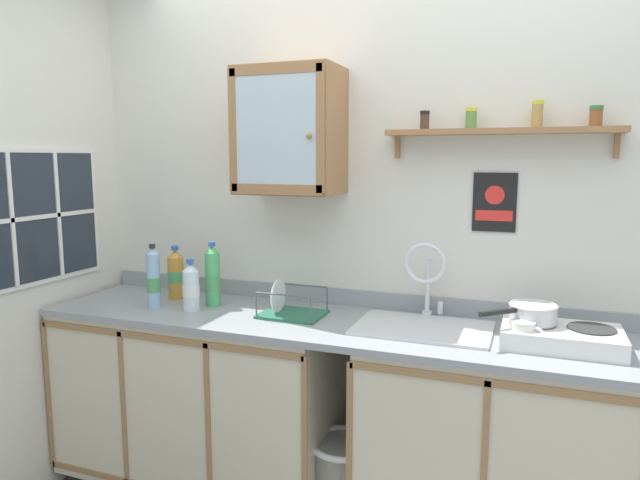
# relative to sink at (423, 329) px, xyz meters

# --- Properties ---
(back_wall) EXTENTS (3.73, 0.07, 2.61)m
(back_wall) POSITION_rel_sink_xyz_m (-0.22, 0.28, 0.40)
(back_wall) COLOR silver
(back_wall) RESTS_ON ground
(lower_cabinet_run) EXTENTS (1.38, 0.60, 0.89)m
(lower_cabinet_run) POSITION_rel_sink_xyz_m (-1.09, -0.04, -0.47)
(lower_cabinet_run) COLOR black
(lower_cabinet_run) RESTS_ON ground
(lower_cabinet_run_right) EXTENTS (1.56, 0.60, 0.89)m
(lower_cabinet_run_right) POSITION_rel_sink_xyz_m (0.55, -0.04, -0.47)
(lower_cabinet_run_right) COLOR black
(lower_cabinet_run_right) RESTS_ON ground
(countertop) EXTENTS (3.09, 0.62, 0.03)m
(countertop) POSITION_rel_sink_xyz_m (-0.22, -0.04, -0.01)
(countertop) COLOR gray
(countertop) RESTS_ON lower_cabinet_run
(backsplash) EXTENTS (3.09, 0.02, 0.08)m
(backsplash) POSITION_rel_sink_xyz_m (-0.22, 0.25, 0.05)
(backsplash) COLOR gray
(backsplash) RESTS_ON countertop
(sink) EXTENTS (0.56, 0.42, 0.46)m
(sink) POSITION_rel_sink_xyz_m (0.00, 0.00, 0.00)
(sink) COLOR silver
(sink) RESTS_ON countertop
(hot_plate_stove) EXTENTS (0.44, 0.29, 0.08)m
(hot_plate_stove) POSITION_rel_sink_xyz_m (0.54, -0.05, 0.04)
(hot_plate_stove) COLOR silver
(hot_plate_stove) RESTS_ON countertop
(saucepan) EXTENTS (0.29, 0.28, 0.07)m
(saucepan) POSITION_rel_sink_xyz_m (0.43, -0.03, 0.12)
(saucepan) COLOR silver
(saucepan) RESTS_ON hot_plate_stove
(bottle_water_blue_0) EXTENTS (0.07, 0.07, 0.31)m
(bottle_water_blue_0) POSITION_rel_sink_xyz_m (-1.28, -0.13, 0.15)
(bottle_water_blue_0) COLOR #8CB7E0
(bottle_water_blue_0) RESTS_ON countertop
(bottle_water_clear_1) EXTENTS (0.08, 0.08, 0.25)m
(bottle_water_clear_1) POSITION_rel_sink_xyz_m (-1.08, -0.11, 0.12)
(bottle_water_clear_1) COLOR silver
(bottle_water_clear_1) RESTS_ON countertop
(bottle_soda_green_2) EXTENTS (0.07, 0.07, 0.31)m
(bottle_soda_green_2) POSITION_rel_sink_xyz_m (-1.03, 0.01, 0.15)
(bottle_soda_green_2) COLOR #4CB266
(bottle_soda_green_2) RESTS_ON countertop
(bottle_juice_amber_3) EXTENTS (0.08, 0.08, 0.27)m
(bottle_juice_amber_3) POSITION_rel_sink_xyz_m (-1.28, 0.06, 0.13)
(bottle_juice_amber_3) COLOR gold
(bottle_juice_amber_3) RESTS_ON countertop
(dish_rack) EXTENTS (0.28, 0.23, 0.16)m
(dish_rack) POSITION_rel_sink_xyz_m (-0.61, -0.02, 0.03)
(dish_rack) COLOR #26664C
(dish_rack) RESTS_ON countertop
(mug) EXTENTS (0.13, 0.09, 0.11)m
(mug) POSITION_rel_sink_xyz_m (0.40, -0.12, 0.06)
(mug) COLOR white
(mug) RESTS_ON countertop
(wall_cabinet) EXTENTS (0.47, 0.34, 0.58)m
(wall_cabinet) POSITION_rel_sink_xyz_m (-0.66, 0.10, 0.84)
(wall_cabinet) COLOR #996B42
(spice_shelf) EXTENTS (0.96, 0.14, 0.23)m
(spice_shelf) POSITION_rel_sink_xyz_m (0.28, 0.19, 0.84)
(spice_shelf) COLOR #996B42
(warning_sign) EXTENTS (0.18, 0.01, 0.26)m
(warning_sign) POSITION_rel_sink_xyz_m (0.25, 0.25, 0.53)
(warning_sign) COLOR black
(window) EXTENTS (0.03, 0.80, 0.64)m
(window) POSITION_rel_sink_xyz_m (-1.78, -0.33, 0.45)
(window) COLOR #262D38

